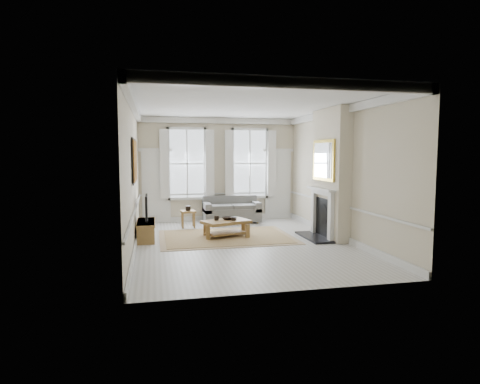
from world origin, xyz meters
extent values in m
plane|color=#B7B5AD|center=(0.00, 0.00, 0.00)|extent=(7.20, 7.20, 0.00)
plane|color=white|center=(0.00, 0.00, 3.40)|extent=(7.20, 7.20, 0.00)
plane|color=beige|center=(0.00, 3.60, 1.70)|extent=(5.20, 0.00, 5.20)
plane|color=beige|center=(-2.60, 0.00, 1.70)|extent=(0.00, 7.20, 7.20)
plane|color=beige|center=(2.60, 0.00, 1.70)|extent=(0.00, 7.20, 7.20)
cube|color=silver|center=(-2.05, 3.56, 1.15)|extent=(0.90, 0.08, 2.30)
cube|color=silver|center=(2.05, 3.56, 1.15)|extent=(0.90, 0.08, 2.30)
cube|color=#B27C1E|center=(-2.56, 0.30, 2.05)|extent=(0.05, 1.66, 1.06)
cube|color=beige|center=(2.43, 0.20, 1.70)|extent=(0.35, 1.70, 3.38)
cube|color=black|center=(2.00, 0.20, 0.03)|extent=(0.55, 1.50, 0.05)
cube|color=silver|center=(2.20, -0.35, 0.57)|extent=(0.10, 0.18, 1.15)
cube|color=silver|center=(2.20, 0.75, 0.57)|extent=(0.10, 0.18, 1.15)
cube|color=silver|center=(2.15, 0.20, 1.30)|extent=(0.20, 1.45, 0.06)
cube|color=black|center=(2.25, 0.20, 0.55)|extent=(0.02, 0.92, 1.00)
cube|color=gold|center=(2.21, 0.20, 2.05)|extent=(0.06, 1.26, 1.06)
cube|color=#585856|center=(0.33, 3.05, 0.27)|extent=(1.81, 0.88, 0.41)
cube|color=#585856|center=(0.33, 3.39, 0.63)|extent=(1.81, 0.20, 0.44)
cube|color=#585856|center=(-0.48, 3.05, 0.51)|extent=(0.20, 0.88, 0.30)
cube|color=#585856|center=(1.13, 3.05, 0.51)|extent=(0.20, 0.88, 0.30)
cylinder|color=brown|center=(-0.46, 2.73, 0.04)|extent=(0.06, 0.06, 0.08)
cylinder|color=brown|center=(1.11, 3.37, 0.04)|extent=(0.06, 0.06, 0.08)
cube|color=brown|center=(-1.13, 2.47, 0.48)|extent=(0.46, 0.46, 0.06)
cube|color=brown|center=(-1.29, 2.31, 0.23)|extent=(0.05, 0.05, 0.45)
cube|color=brown|center=(-0.97, 2.31, 0.23)|extent=(0.05, 0.05, 0.45)
cube|color=brown|center=(-1.29, 2.63, 0.23)|extent=(0.05, 0.05, 0.45)
cube|color=brown|center=(-0.97, 2.63, 0.23)|extent=(0.05, 0.05, 0.45)
cube|color=olive|center=(-0.26, 0.80, 0.01)|extent=(3.50, 2.60, 0.02)
cube|color=brown|center=(-0.26, 0.80, 0.41)|extent=(1.38, 1.09, 0.08)
cube|color=brown|center=(-0.76, 0.55, 0.19)|extent=(0.10, 0.10, 0.37)
cube|color=brown|center=(0.25, 0.55, 0.19)|extent=(0.10, 0.10, 0.37)
cube|color=brown|center=(-0.76, 1.06, 0.19)|extent=(0.10, 0.10, 0.37)
cube|color=brown|center=(0.25, 1.06, 0.19)|extent=(0.10, 0.10, 0.37)
cylinder|color=black|center=(-0.51, 0.85, 0.52)|extent=(0.12, 0.12, 0.12)
cylinder|color=black|center=(-0.06, 0.75, 0.50)|extent=(0.14, 0.14, 0.10)
imported|color=black|center=(-0.21, 0.90, 0.49)|extent=(0.38, 0.38, 0.07)
cube|color=brown|center=(-2.34, 0.97, 0.24)|extent=(0.43, 1.33, 0.48)
cube|color=black|center=(-2.32, 0.97, 0.49)|extent=(0.08, 0.30, 0.03)
cube|color=black|center=(-2.32, 0.97, 0.88)|extent=(0.05, 0.90, 0.55)
cube|color=black|center=(-2.29, 0.97, 0.88)|extent=(0.01, 0.83, 0.49)
camera|label=1|loc=(-2.13, -9.57, 2.20)|focal=30.00mm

